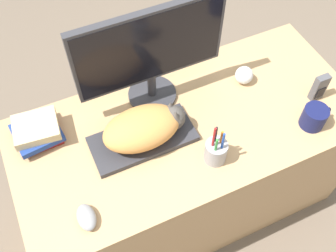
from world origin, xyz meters
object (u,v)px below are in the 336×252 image
at_px(monitor, 150,52).
at_px(book_stack, 37,131).
at_px(phone, 319,88).
at_px(cat, 146,127).
at_px(keyboard, 143,139).
at_px(pen_cup, 216,151).
at_px(coffee_mug, 314,117).
at_px(baseball, 244,75).
at_px(computer_mouse, 86,217).

bearing_deg(monitor, book_stack, -179.20).
bearing_deg(phone, cat, 172.05).
relative_size(keyboard, pen_cup, 2.03).
xyz_separation_m(keyboard, pen_cup, (0.22, -0.19, 0.04)).
xyz_separation_m(keyboard, phone, (0.75, -0.10, 0.05)).
relative_size(keyboard, phone, 3.25).
xyz_separation_m(monitor, coffee_mug, (0.53, -0.40, -0.21)).
height_order(baseball, book_stack, book_stack).
bearing_deg(computer_mouse, monitor, 44.18).
height_order(coffee_mug, book_stack, coffee_mug).
bearing_deg(cat, pen_cup, -43.03).
xyz_separation_m(cat, baseball, (0.50, 0.10, -0.05)).
height_order(monitor, baseball, monitor).
bearing_deg(book_stack, pen_cup, -32.70).
relative_size(coffee_mug, book_stack, 0.68).
height_order(cat, baseball, cat).
relative_size(baseball, phone, 0.61).
relative_size(monitor, coffee_mug, 4.61).
xyz_separation_m(coffee_mug, pen_cup, (-0.43, 0.02, 0.01)).
height_order(cat, computer_mouse, cat).
relative_size(coffee_mug, pen_cup, 0.64).
xyz_separation_m(cat, phone, (0.74, -0.10, -0.02)).
distance_m(monitor, book_stack, 0.54).
distance_m(keyboard, monitor, 0.34).
bearing_deg(book_stack, coffee_mug, -21.25).
height_order(keyboard, computer_mouse, computer_mouse).
relative_size(monitor, baseball, 7.70).
xyz_separation_m(phone, book_stack, (-1.12, 0.29, -0.02)).
distance_m(computer_mouse, phone, 1.06).
bearing_deg(phone, baseball, 138.35).
xyz_separation_m(monitor, baseball, (0.39, -0.09, -0.22)).
distance_m(cat, book_stack, 0.43).
distance_m(computer_mouse, coffee_mug, 0.95).
bearing_deg(phone, pen_cup, -170.87).
bearing_deg(baseball, cat, -168.29).
distance_m(computer_mouse, book_stack, 0.41).
bearing_deg(phone, keyboard, 172.21).
relative_size(cat, computer_mouse, 3.20).
relative_size(keyboard, cat, 1.24).
distance_m(baseball, phone, 0.31).
distance_m(pen_cup, baseball, 0.42).
xyz_separation_m(computer_mouse, baseball, (0.82, 0.32, 0.02)).
height_order(keyboard, baseball, baseball).
bearing_deg(keyboard, phone, -7.79).
distance_m(monitor, baseball, 0.46).
xyz_separation_m(monitor, phone, (0.63, -0.30, -0.20)).
height_order(cat, monitor, monitor).
xyz_separation_m(computer_mouse, phone, (1.05, 0.12, 0.04)).
distance_m(cat, pen_cup, 0.28).
distance_m(keyboard, baseball, 0.53).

